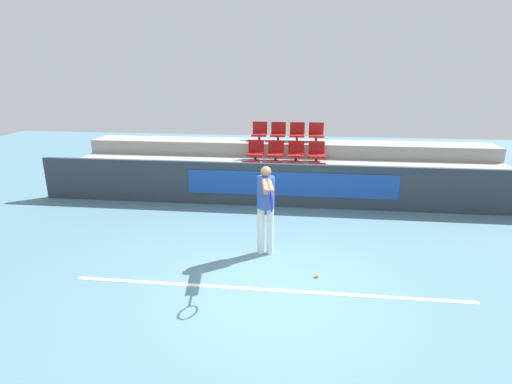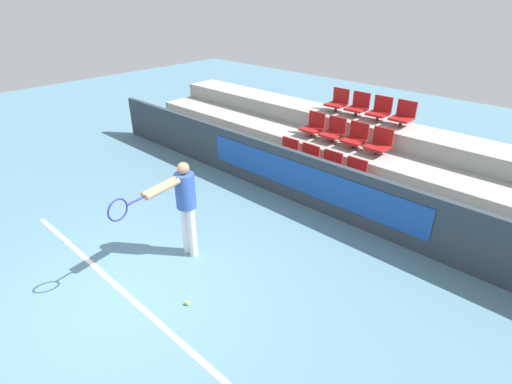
% 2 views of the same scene
% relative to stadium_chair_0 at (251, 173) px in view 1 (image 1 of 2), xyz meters
% --- Properties ---
extents(ground_plane, '(30.00, 30.00, 0.00)m').
position_rel_stadium_chair_0_xyz_m(ground_plane, '(0.87, -4.69, -0.65)').
color(ground_plane, slate).
extents(court_baseline, '(6.32, 0.08, 0.01)m').
position_rel_stadium_chair_0_xyz_m(court_baseline, '(0.87, -4.72, -0.64)').
color(court_baseline, white).
rests_on(court_baseline, ground).
extents(barrier_wall, '(12.58, 0.14, 1.10)m').
position_rel_stadium_chair_0_xyz_m(barrier_wall, '(0.88, -0.71, -0.10)').
color(barrier_wall, '#2D3842').
rests_on(barrier_wall, ground).
extents(bleacher_tier_front, '(12.18, 1.00, 0.40)m').
position_rel_stadium_chair_0_xyz_m(bleacher_tier_front, '(0.87, -0.13, -0.45)').
color(bleacher_tier_front, '#9E9E99').
rests_on(bleacher_tier_front, ground).
extents(bleacher_tier_middle, '(12.18, 1.00, 0.80)m').
position_rel_stadium_chair_0_xyz_m(bleacher_tier_middle, '(0.87, 0.88, -0.25)').
color(bleacher_tier_middle, '#9E9E99').
rests_on(bleacher_tier_middle, ground).
extents(bleacher_tier_back, '(12.18, 1.00, 1.20)m').
position_rel_stadium_chair_0_xyz_m(bleacher_tier_back, '(0.87, 1.88, -0.05)').
color(bleacher_tier_back, '#9E9E99').
rests_on(bleacher_tier_back, ground).
extents(stadium_chair_0, '(0.45, 0.45, 0.56)m').
position_rel_stadium_chair_0_xyz_m(stadium_chair_0, '(0.00, 0.00, 0.00)').
color(stadium_chair_0, '#333333').
rests_on(stadium_chair_0, bleacher_tier_front).
extents(stadium_chair_1, '(0.45, 0.45, 0.56)m').
position_rel_stadium_chair_0_xyz_m(stadium_chair_1, '(0.58, 0.00, 0.00)').
color(stadium_chair_1, '#333333').
rests_on(stadium_chair_1, bleacher_tier_front).
extents(stadium_chair_2, '(0.45, 0.45, 0.56)m').
position_rel_stadium_chair_0_xyz_m(stadium_chair_2, '(1.16, 0.00, 0.00)').
color(stadium_chair_2, '#333333').
rests_on(stadium_chair_2, bleacher_tier_front).
extents(stadium_chair_3, '(0.45, 0.45, 0.56)m').
position_rel_stadium_chair_0_xyz_m(stadium_chair_3, '(1.74, 0.00, 0.00)').
color(stadium_chair_3, '#333333').
rests_on(stadium_chair_3, bleacher_tier_front).
extents(stadium_chair_4, '(0.45, 0.45, 0.56)m').
position_rel_stadium_chair_0_xyz_m(stadium_chair_4, '(0.00, 1.00, 0.40)').
color(stadium_chair_4, '#333333').
rests_on(stadium_chair_4, bleacher_tier_middle).
extents(stadium_chair_5, '(0.45, 0.45, 0.56)m').
position_rel_stadium_chair_0_xyz_m(stadium_chair_5, '(0.58, 1.00, 0.40)').
color(stadium_chair_5, '#333333').
rests_on(stadium_chair_5, bleacher_tier_middle).
extents(stadium_chair_6, '(0.45, 0.45, 0.56)m').
position_rel_stadium_chair_0_xyz_m(stadium_chair_6, '(1.16, 1.00, 0.40)').
color(stadium_chair_6, '#333333').
rests_on(stadium_chair_6, bleacher_tier_middle).
extents(stadium_chair_7, '(0.45, 0.45, 0.56)m').
position_rel_stadium_chair_0_xyz_m(stadium_chair_7, '(1.74, 1.00, 0.40)').
color(stadium_chair_7, '#333333').
rests_on(stadium_chair_7, bleacher_tier_middle).
extents(stadium_chair_8, '(0.45, 0.45, 0.56)m').
position_rel_stadium_chair_0_xyz_m(stadium_chair_8, '(0.00, 2.00, 0.80)').
color(stadium_chair_8, '#333333').
rests_on(stadium_chair_8, bleacher_tier_back).
extents(stadium_chair_9, '(0.45, 0.45, 0.56)m').
position_rel_stadium_chair_0_xyz_m(stadium_chair_9, '(0.58, 2.00, 0.80)').
color(stadium_chair_9, '#333333').
rests_on(stadium_chair_9, bleacher_tier_back).
extents(stadium_chair_10, '(0.45, 0.45, 0.56)m').
position_rel_stadium_chair_0_xyz_m(stadium_chair_10, '(1.16, 2.00, 0.80)').
color(stadium_chair_10, '#333333').
rests_on(stadium_chair_10, bleacher_tier_back).
extents(stadium_chair_11, '(0.45, 0.45, 0.56)m').
position_rel_stadium_chair_0_xyz_m(stadium_chair_11, '(1.74, 2.00, 0.80)').
color(stadium_chair_11, '#333333').
rests_on(stadium_chair_11, bleacher_tier_back).
extents(tennis_player, '(0.39, 1.56, 1.68)m').
position_rel_stadium_chair_0_xyz_m(tennis_player, '(0.72, -3.49, 0.40)').
color(tennis_player, silver).
rests_on(tennis_player, ground).
extents(tennis_ball, '(0.07, 0.07, 0.07)m').
position_rel_stadium_chair_0_xyz_m(tennis_ball, '(1.66, -4.23, -0.62)').
color(tennis_ball, '#CCDB33').
rests_on(tennis_ball, ground).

